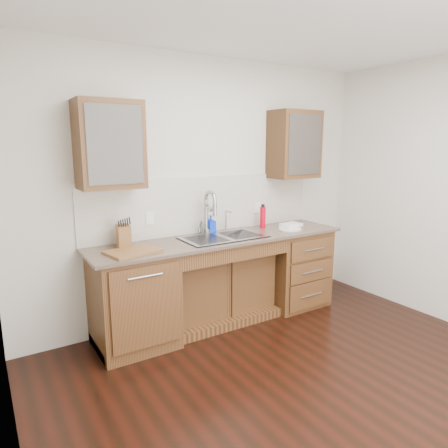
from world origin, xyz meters
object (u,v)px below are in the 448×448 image
knife_block (124,236)px  water_bottle (263,217)px  cutting_board (133,251)px  plate (290,229)px  soap_bottle (211,224)px

knife_block → water_bottle: bearing=9.0°
knife_block → cutting_board: bearing=-80.0°
water_bottle → plate: (0.19, -0.24, -0.11)m
soap_bottle → water_bottle: bearing=-15.2°
water_bottle → cutting_board: water_bottle is taller
soap_bottle → plate: (0.81, -0.34, -0.09)m
plate → cutting_board: 1.78m
soap_bottle → water_bottle: 0.62m
cutting_board → soap_bottle: bearing=18.7°
water_bottle → knife_block: 1.60m
soap_bottle → cutting_board: size_ratio=0.42×
plate → cutting_board: bearing=179.8°
soap_bottle → knife_block: 0.99m
soap_bottle → cutting_board: bearing=-167.5°
soap_bottle → water_bottle: water_bottle is taller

